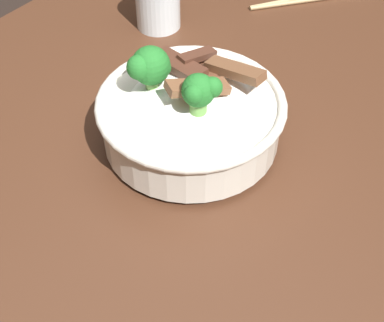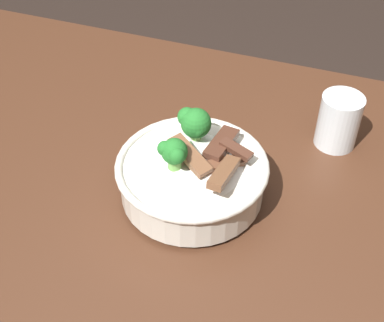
{
  "view_description": "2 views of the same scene",
  "coord_description": "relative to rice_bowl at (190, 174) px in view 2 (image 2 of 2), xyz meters",
  "views": [
    {
      "loc": [
        0.4,
        0.32,
        1.31
      ],
      "look_at": [
        0.04,
        0.06,
        0.84
      ],
      "focal_mm": 50.82,
      "sensor_mm": 36.0,
      "label": 1
    },
    {
      "loc": [
        -0.2,
        0.56,
        1.42
      ],
      "look_at": [
        0.01,
        -0.02,
        0.86
      ],
      "focal_mm": 49.64,
      "sensor_mm": 36.0,
      "label": 2
    }
  ],
  "objects": [
    {
      "name": "dining_table",
      "position": [
        -0.0,
        -0.02,
        -0.17
      ],
      "size": [
        1.38,
        0.82,
        0.82
      ],
      "color": "#472819",
      "rests_on": "ground"
    },
    {
      "name": "rice_bowl",
      "position": [
        0.0,
        0.0,
        0.0
      ],
      "size": [
        0.23,
        0.23,
        0.13
      ],
      "color": "silver",
      "rests_on": "dining_table"
    },
    {
      "name": "drinking_glass",
      "position": [
        -0.19,
        -0.2,
        -0.01
      ],
      "size": [
        0.07,
        0.07,
        0.09
      ],
      "color": "white",
      "rests_on": "dining_table"
    }
  ]
}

